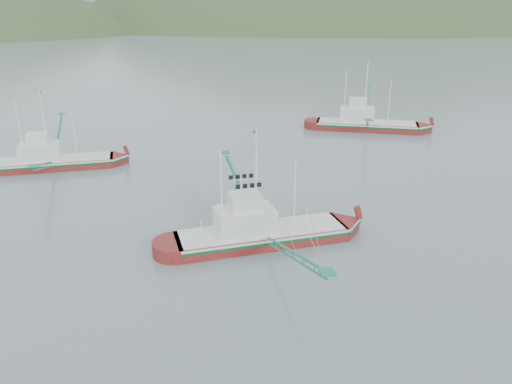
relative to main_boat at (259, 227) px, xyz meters
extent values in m
plane|color=slate|center=(0.67, -2.03, -1.55)|extent=(1200.00, 1200.00, 0.00)
cube|color=maroon|center=(0.25, 0.01, -1.35)|extent=(14.93, 4.76, 1.96)
cube|color=silver|center=(0.25, 0.01, -0.52)|extent=(14.64, 4.82, 0.22)
cube|color=#0B5125|center=(0.25, 0.01, -0.76)|extent=(14.64, 4.84, 0.22)
cube|color=silver|center=(0.25, 0.01, -0.32)|extent=(14.18, 4.52, 0.12)
cube|color=silver|center=(-1.22, -0.07, 0.71)|extent=(5.08, 3.42, 2.16)
cube|color=silver|center=(-1.22, -0.07, 2.48)|extent=(2.67, 2.30, 1.37)
cylinder|color=white|center=(-0.24, -0.01, 4.05)|extent=(0.16, 0.16, 8.84)
cylinder|color=white|center=(-3.18, -0.18, 3.39)|extent=(0.14, 0.14, 7.51)
cylinder|color=white|center=(3.19, 0.18, 2.72)|extent=(0.12, 0.12, 6.19)
cube|color=maroon|center=(26.75, 36.14, -1.33)|extent=(16.48, 10.75, 2.16)
cube|color=silver|center=(26.75, 36.14, -0.42)|extent=(16.22, 10.69, 0.24)
cube|color=#0B5125|center=(26.75, 36.14, -0.68)|extent=(16.23, 10.71, 0.24)
cube|color=silver|center=(26.75, 36.14, -0.20)|extent=(15.65, 10.21, 0.13)
cube|color=silver|center=(25.28, 36.82, 0.93)|extent=(6.34, 5.41, 2.37)
cube|color=silver|center=(25.28, 36.82, 2.87)|extent=(3.54, 3.33, 1.51)
cylinder|color=white|center=(26.26, 36.37, 4.60)|extent=(0.17, 0.17, 9.70)
cylinder|color=white|center=(23.33, 37.73, 3.87)|extent=(0.15, 0.15, 8.25)
cylinder|color=white|center=(29.68, 34.77, 3.14)|extent=(0.13, 0.13, 6.79)
cube|color=maroon|center=(-20.17, 26.31, -1.36)|extent=(14.41, 4.09, 1.91)
cube|color=silver|center=(-20.17, 26.31, -0.54)|extent=(14.13, 4.16, 0.21)
cube|color=#0B5125|center=(-20.17, 26.31, -0.78)|extent=(14.13, 4.18, 0.21)
cube|color=silver|center=(-20.17, 26.31, -0.35)|extent=(13.69, 3.89, 0.11)
cube|color=silver|center=(-21.61, 26.28, 0.65)|extent=(4.84, 3.15, 2.10)
cube|color=silver|center=(-21.61, 26.28, 2.37)|extent=(2.53, 2.15, 1.34)
cylinder|color=white|center=(-20.65, 26.30, 3.90)|extent=(0.15, 0.15, 8.61)
cylinder|color=white|center=(-23.52, 26.24, 3.26)|extent=(0.13, 0.13, 7.32)
cylinder|color=white|center=(-17.30, 26.36, 2.61)|extent=(0.11, 0.11, 6.02)
ellipsoid|color=#374C27|center=(240.67, 427.97, -1.55)|extent=(684.00, 432.00, 306.00)
ellipsoid|color=slate|center=(30.67, 557.97, -1.55)|extent=(960.00, 400.00, 240.00)
camera|label=1|loc=(-9.04, -37.70, 17.84)|focal=35.00mm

